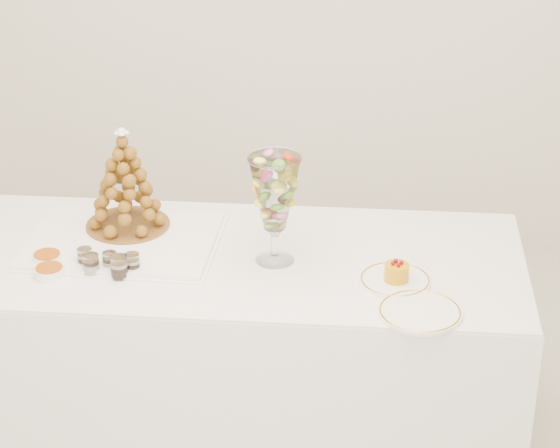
# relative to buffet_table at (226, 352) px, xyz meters

# --- Properties ---
(buffet_table) EXTENTS (2.09, 0.88, 0.79)m
(buffet_table) POSITION_rel_buffet_table_xyz_m (0.00, 0.00, 0.00)
(buffet_table) COLOR white
(buffet_table) RESTS_ON ground
(lace_tray) EXTENTS (0.65, 0.49, 0.02)m
(lace_tray) POSITION_rel_buffet_table_xyz_m (-0.37, 0.05, 0.40)
(lace_tray) COLOR white
(lace_tray) RESTS_ON buffet_table
(macaron_vase) EXTENTS (0.17, 0.17, 0.38)m
(macaron_vase) POSITION_rel_buffet_table_xyz_m (0.18, -0.01, 0.64)
(macaron_vase) COLOR white
(macaron_vase) RESTS_ON buffet_table
(cake_plate) EXTENTS (0.24, 0.24, 0.01)m
(cake_plate) POSITION_rel_buffet_table_xyz_m (0.59, -0.11, 0.40)
(cake_plate) COLOR white
(cake_plate) RESTS_ON buffet_table
(spare_plate) EXTENTS (0.26, 0.26, 0.01)m
(spare_plate) POSITION_rel_buffet_table_xyz_m (0.67, -0.31, 0.40)
(spare_plate) COLOR white
(spare_plate) RESTS_ON buffet_table
(verrine_a) EXTENTS (0.06, 0.06, 0.07)m
(verrine_a) POSITION_rel_buffet_table_xyz_m (-0.45, -0.13, 0.43)
(verrine_a) COLOR white
(verrine_a) RESTS_ON buffet_table
(verrine_b) EXTENTS (0.05, 0.05, 0.07)m
(verrine_b) POSITION_rel_buffet_table_xyz_m (-0.36, -0.14, 0.43)
(verrine_b) COLOR white
(verrine_b) RESTS_ON buffet_table
(verrine_c) EXTENTS (0.06, 0.06, 0.07)m
(verrine_c) POSITION_rel_buffet_table_xyz_m (-0.28, -0.15, 0.43)
(verrine_c) COLOR white
(verrine_c) RESTS_ON buffet_table
(verrine_d) EXTENTS (0.06, 0.06, 0.07)m
(verrine_d) POSITION_rel_buffet_table_xyz_m (-0.42, -0.18, 0.43)
(verrine_d) COLOR white
(verrine_d) RESTS_ON buffet_table
(verrine_e) EXTENTS (0.06, 0.06, 0.08)m
(verrine_e) POSITION_rel_buffet_table_xyz_m (-0.32, -0.19, 0.43)
(verrine_e) COLOR white
(verrine_e) RESTS_ON buffet_table
(ramekin_back) EXTENTS (0.10, 0.10, 0.03)m
(ramekin_back) POSITION_rel_buffet_table_xyz_m (-0.59, -0.11, 0.41)
(ramekin_back) COLOR white
(ramekin_back) RESTS_ON buffet_table
(ramekin_front) EXTENTS (0.10, 0.10, 0.03)m
(ramekin_front) POSITION_rel_buffet_table_xyz_m (-0.55, -0.20, 0.41)
(ramekin_front) COLOR white
(ramekin_front) RESTS_ON buffet_table
(croquembouche) EXTENTS (0.30, 0.30, 0.37)m
(croquembouche) POSITION_rel_buffet_table_xyz_m (-0.37, 0.15, 0.60)
(croquembouche) COLOR brown
(croquembouche) RESTS_ON lace_tray
(mousse_cake) EXTENTS (0.08, 0.08, 0.07)m
(mousse_cake) POSITION_rel_buffet_table_xyz_m (0.59, -0.12, 0.43)
(mousse_cake) COLOR orange
(mousse_cake) RESTS_ON cake_plate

